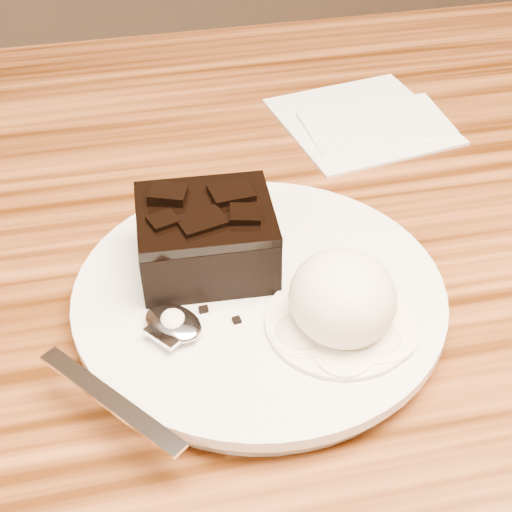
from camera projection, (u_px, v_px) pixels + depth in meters
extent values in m
cylinder|color=silver|center=(259.00, 300.00, 0.51)|extent=(0.24, 0.24, 0.02)
cube|color=black|center=(206.00, 241.00, 0.51)|extent=(0.09, 0.08, 0.04)
ellipsoid|color=white|center=(342.00, 298.00, 0.46)|extent=(0.07, 0.07, 0.05)
cylinder|color=white|center=(340.00, 323.00, 0.48)|extent=(0.09, 0.09, 0.00)
cube|color=white|center=(362.00, 120.00, 0.70)|extent=(0.16, 0.16, 0.01)
cube|color=black|center=(332.00, 284.00, 0.50)|extent=(0.01, 0.01, 0.00)
cube|color=black|center=(237.00, 320.00, 0.48)|extent=(0.01, 0.01, 0.00)
cube|color=black|center=(203.00, 310.00, 0.48)|extent=(0.01, 0.00, 0.00)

